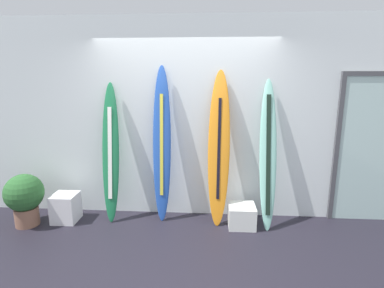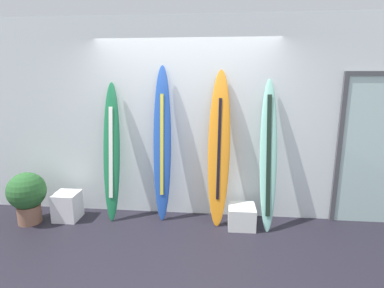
{
  "view_description": "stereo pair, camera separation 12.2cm",
  "coord_description": "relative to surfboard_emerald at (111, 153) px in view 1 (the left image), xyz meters",
  "views": [
    {
      "loc": [
        0.37,
        -2.98,
        1.99
      ],
      "look_at": [
        0.11,
        0.95,
        1.11
      ],
      "focal_mm": 28.29,
      "sensor_mm": 36.0,
      "label": 1
    },
    {
      "loc": [
        0.5,
        -2.97,
        1.99
      ],
      "look_at": [
        0.11,
        0.95,
        1.11
      ],
      "focal_mm": 28.29,
      "sensor_mm": 36.0,
      "label": 2
    }
  ],
  "objects": [
    {
      "name": "surfboard_cobalt",
      "position": [
        0.71,
        0.05,
        0.1
      ],
      "size": [
        0.25,
        0.29,
        2.15
      ],
      "color": "#2551B1",
      "rests_on": "ground"
    },
    {
      "name": "display_block_center",
      "position": [
        -0.64,
        -0.14,
        -0.77
      ],
      "size": [
        0.33,
        0.33,
        0.39
      ],
      "color": "white",
      "rests_on": "ground"
    },
    {
      "name": "ground",
      "position": [
        1.02,
        -0.98,
        -0.98
      ],
      "size": [
        8.0,
        8.0,
        0.04
      ],
      "primitive_type": "cube",
      "color": "black"
    },
    {
      "name": "glass_door",
      "position": [
        3.62,
        0.2,
        0.1
      ],
      "size": [
        1.11,
        0.06,
        2.06
      ],
      "color": "silver",
      "rests_on": "ground"
    },
    {
      "name": "display_block_left",
      "position": [
        1.81,
        -0.13,
        -0.82
      ],
      "size": [
        0.36,
        0.36,
        0.29
      ],
      "color": "white",
      "rests_on": "ground"
    },
    {
      "name": "potted_plant",
      "position": [
        -1.12,
        -0.3,
        -0.55
      ],
      "size": [
        0.51,
        0.51,
        0.72
      ],
      "color": "#8A5E4A",
      "rests_on": "ground"
    },
    {
      "name": "surfboard_seafoam",
      "position": [
        2.13,
        -0.05,
        0.02
      ],
      "size": [
        0.23,
        0.49,
        1.97
      ],
      "color": "#87CCBA",
      "rests_on": "ground"
    },
    {
      "name": "wall_back",
      "position": [
        1.02,
        0.32,
        0.44
      ],
      "size": [
        7.2,
        0.2,
        2.8
      ],
      "primitive_type": "cube",
      "color": "silver",
      "rests_on": "ground"
    },
    {
      "name": "surfboard_sunset",
      "position": [
        1.49,
        0.01,
        0.08
      ],
      "size": [
        0.32,
        0.41,
        2.09
      ],
      "color": "orange",
      "rests_on": "ground"
    },
    {
      "name": "surfboard_emerald",
      "position": [
        0.0,
        0.0,
        0.0
      ],
      "size": [
        0.25,
        0.41,
        1.93
      ],
      "color": "#1D7144",
      "rests_on": "ground"
    }
  ]
}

